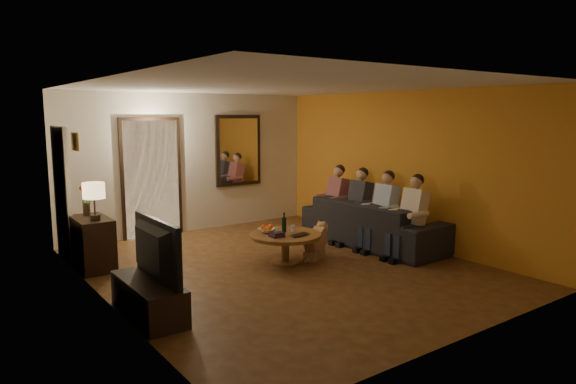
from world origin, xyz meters
TOP-DOWN VIEW (x-y plane):
  - floor at (0.00, 0.00)m, footprint 5.00×6.00m
  - ceiling at (0.00, 0.00)m, footprint 5.00×6.00m
  - back_wall at (0.00, 3.00)m, footprint 5.00×0.02m
  - front_wall at (0.00, -3.00)m, footprint 5.00×0.02m
  - left_wall at (-2.50, 0.00)m, footprint 0.02×6.00m
  - right_wall at (2.50, 0.00)m, footprint 0.02×6.00m
  - orange_accent at (2.49, 0.00)m, footprint 0.01×6.00m
  - kitchen_doorway at (-0.80, 2.98)m, footprint 1.00×0.06m
  - door_trim at (-0.80, 2.97)m, footprint 1.12×0.04m
  - fridge_glimpse at (-0.55, 2.98)m, footprint 0.45×0.03m
  - mirror_frame at (1.00, 2.96)m, footprint 1.00×0.05m
  - mirror_glass at (1.00, 2.93)m, footprint 0.86×0.02m
  - white_door at (-2.46, 2.30)m, footprint 0.06×0.85m
  - framed_art at (-2.47, 1.30)m, footprint 0.03×0.28m
  - art_canvas at (-2.46, 1.30)m, footprint 0.01×0.22m
  - dresser at (-2.25, 1.57)m, footprint 0.45×0.84m
  - table_lamp at (-2.25, 1.35)m, footprint 0.30×0.30m
  - flower_vase at (-2.25, 1.79)m, footprint 0.14×0.14m
  - tv_stand at (-2.25, -0.61)m, footprint 0.45×1.22m
  - tv at (-2.25, -0.61)m, footprint 1.18×0.15m
  - sofa at (2.01, 0.18)m, footprint 2.65×1.10m
  - person_a at (1.91, -0.72)m, footprint 0.60×0.40m
  - person_b at (1.91, -0.12)m, footprint 0.60×0.40m
  - person_c at (1.91, 0.48)m, footprint 0.60×0.40m
  - person_d at (1.91, 1.08)m, footprint 0.60×0.40m
  - dog at (0.69, 0.11)m, footprint 0.61×0.45m
  - coffee_table at (0.16, 0.18)m, footprint 1.08×1.08m
  - bowl at (-0.02, 0.40)m, footprint 0.26×0.26m
  - oranges at (-0.02, 0.40)m, footprint 0.20×0.20m
  - wine_bottle at (0.21, 0.28)m, footprint 0.07×0.07m
  - wine_glass at (0.34, 0.23)m, footprint 0.06×0.06m
  - book_stack at (-0.06, 0.08)m, footprint 0.20×0.15m
  - laptop at (0.26, -0.10)m, footprint 0.36×0.27m

SIDE VIEW (x-z plane):
  - floor at x=0.00m, z-range -0.01..0.01m
  - tv_stand at x=-2.25m, z-range 0.00..0.41m
  - coffee_table at x=0.16m, z-range 0.00..0.45m
  - dog at x=0.69m, z-range 0.00..0.56m
  - dresser at x=-2.25m, z-range 0.00..0.75m
  - sofa at x=2.01m, z-range 0.00..0.77m
  - laptop at x=0.26m, z-range 0.45..0.48m
  - bowl at x=-0.02m, z-range 0.45..0.51m
  - book_stack at x=-0.06m, z-range 0.45..0.52m
  - wine_glass at x=0.34m, z-range 0.45..0.55m
  - oranges at x=-0.02m, z-range 0.51..0.59m
  - person_a at x=1.91m, z-range 0.00..1.20m
  - person_b at x=1.91m, z-range 0.00..1.20m
  - person_c at x=1.91m, z-range 0.00..1.20m
  - person_d at x=1.91m, z-range 0.00..1.20m
  - wine_bottle at x=0.21m, z-range 0.45..0.76m
  - tv at x=-2.25m, z-range 0.41..1.08m
  - fridge_glimpse at x=-0.55m, z-range 0.05..1.75m
  - flower_vase at x=-2.25m, z-range 0.75..1.19m
  - table_lamp at x=-2.25m, z-range 0.75..1.29m
  - white_door at x=-2.46m, z-range 0.00..2.04m
  - kitchen_doorway at x=-0.80m, z-range 0.00..2.10m
  - door_trim at x=-0.80m, z-range -0.06..2.16m
  - back_wall at x=0.00m, z-range 0.00..2.60m
  - front_wall at x=0.00m, z-range 0.00..2.60m
  - left_wall at x=-2.50m, z-range 0.00..2.60m
  - right_wall at x=2.50m, z-range 0.00..2.60m
  - orange_accent at x=2.49m, z-range 0.00..2.60m
  - mirror_frame at x=1.00m, z-range 0.80..2.20m
  - mirror_glass at x=1.00m, z-range 0.87..2.13m
  - framed_art at x=-2.47m, z-range 1.73..1.97m
  - art_canvas at x=-2.46m, z-range 1.76..1.94m
  - ceiling at x=0.00m, z-range 2.60..2.60m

